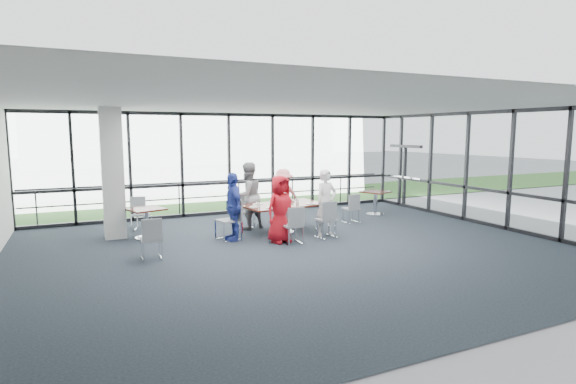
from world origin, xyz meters
name	(u,v)px	position (x,y,z in m)	size (l,w,h in m)	color
floor	(298,250)	(0.00, 0.00, -0.01)	(12.00, 10.00, 0.02)	black
ceiling	(299,104)	(0.00, 0.00, 3.20)	(12.00, 10.00, 0.04)	silver
wall_front	(486,218)	(0.00, -5.00, 1.60)	(12.00, 0.10, 3.20)	silver
curtain_wall_back	(229,164)	(0.00, 5.00, 1.60)	(12.00, 0.10, 3.20)	white
curtain_wall_right	(495,169)	(6.00, 0.00, 1.60)	(0.10, 10.00, 3.20)	white
exit_door	(405,177)	(6.00, 3.75, 1.05)	(0.12, 1.60, 2.10)	black
structural_column	(113,173)	(-3.60, 3.00, 1.60)	(0.50, 0.50, 3.20)	silver
apron	(194,195)	(0.00, 10.00, -0.02)	(80.00, 70.00, 0.02)	gray
grass_strip	(206,200)	(0.00, 8.00, 0.01)	(80.00, 5.00, 0.01)	#2C6325
hangar_main	(180,128)	(4.00, 32.00, 3.00)	(24.00, 10.00, 6.00)	white
guard_rail	(224,196)	(0.00, 5.60, 0.50)	(0.06, 0.06, 12.00)	#2D2D33
main_table	(283,208)	(0.43, 1.78, 0.64)	(2.26, 1.46, 0.75)	#360F0B
side_table_left	(146,214)	(-2.91, 2.58, 0.62)	(0.98, 0.98, 0.75)	#360F0B
side_table_right	(375,195)	(4.14, 2.87, 0.61)	(0.99, 0.99, 0.75)	#360F0B
diner_near_left	(280,209)	(-0.08, 0.82, 0.80)	(0.78, 0.51, 1.60)	#B10E19
diner_near_right	(326,203)	(1.26, 0.98, 0.84)	(0.61, 0.45, 1.68)	silver
diner_far_left	(248,196)	(-0.26, 2.56, 0.90)	(0.88, 0.54, 1.81)	gray
diner_far_right	(283,196)	(0.90, 2.82, 0.78)	(1.01, 0.52, 1.57)	#DB807E
diner_end	(233,207)	(-1.03, 1.49, 0.82)	(0.96, 0.53, 1.65)	#2B3D9E
chair_main_nl	(292,226)	(0.12, 0.58, 0.43)	(0.42, 0.42, 0.86)	gray
chair_main_nr	(326,220)	(1.14, 0.76, 0.46)	(0.45, 0.45, 0.91)	gray
chair_main_fl	(245,212)	(-0.30, 2.67, 0.45)	(0.44, 0.44, 0.89)	gray
chair_main_fr	(281,208)	(0.84, 2.84, 0.45)	(0.44, 0.44, 0.89)	gray
chair_main_end	(228,220)	(-1.13, 1.55, 0.49)	(0.47, 0.47, 0.97)	gray
chair_spare_la	(151,239)	(-3.07, 0.61, 0.43)	(0.42, 0.42, 0.86)	gray
chair_spare_lb	(141,214)	(-2.91, 3.57, 0.43)	(0.42, 0.42, 0.87)	gray
chair_spare_r	(351,209)	(2.73, 2.10, 0.41)	(0.40, 0.40, 0.82)	gray
plate_nl	(272,208)	(-0.08, 1.35, 0.76)	(0.28, 0.28, 0.01)	white
plate_nr	(311,204)	(1.09, 1.48, 0.76)	(0.27, 0.27, 0.01)	white
plate_fl	(258,204)	(-0.19, 2.01, 0.76)	(0.24, 0.24, 0.01)	white
plate_fr	(290,200)	(0.85, 2.23, 0.76)	(0.26, 0.26, 0.01)	white
plate_end	(254,207)	(-0.43, 1.61, 0.76)	(0.26, 0.26, 0.01)	white
tumbler_a	(278,203)	(0.17, 1.49, 0.83)	(0.08, 0.08, 0.15)	white
tumbler_b	(297,202)	(0.73, 1.55, 0.82)	(0.07, 0.07, 0.14)	white
tumbler_c	(281,200)	(0.50, 2.06, 0.82)	(0.07, 0.07, 0.13)	white
tumbler_d	(259,205)	(-0.34, 1.53, 0.81)	(0.06, 0.06, 0.13)	white
menu_a	(290,207)	(0.40, 1.31, 0.75)	(0.27, 0.19, 0.00)	white
menu_b	(316,203)	(1.30, 1.59, 0.75)	(0.29, 0.20, 0.00)	white
menu_c	(279,201)	(0.54, 2.28, 0.75)	(0.28, 0.20, 0.00)	white
condiment_caddy	(285,203)	(0.50, 1.80, 0.77)	(0.10, 0.07, 0.04)	black
ketchup_bottle	(283,200)	(0.46, 1.82, 0.84)	(0.06, 0.06, 0.18)	#9D2C1A
green_bottle	(283,200)	(0.46, 1.86, 0.85)	(0.05, 0.05, 0.20)	#176532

